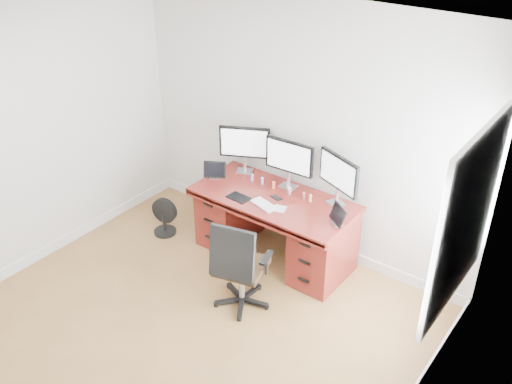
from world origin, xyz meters
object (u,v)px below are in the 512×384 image
Objects in this scene: floor_fan at (164,217)px; keyboard at (264,205)px; office_chair at (240,279)px; monitor_center at (289,158)px; desk at (275,224)px.

floor_fan is 1.51× the size of keyboard.
floor_fan is (-1.47, 0.46, -0.10)m from office_chair.
monitor_center reaches higher than keyboard.
floor_fan is at bearing -162.45° from desk.
monitor_center is (1.26, 0.64, 0.87)m from floor_fan.
monitor_center is (-0.20, 1.10, 0.77)m from office_chair.
floor_fan is 1.40m from keyboard.
monitor_center is 0.56m from keyboard.
desk is 1.34m from floor_fan.
monitor_center reaches higher than floor_fan.
desk is 0.89m from office_chair.
keyboard is at bearing -3.60° from floor_fan.
monitor_center reaches higher than office_chair.
office_chair is at bearing -76.62° from desk.
desk is 0.72m from monitor_center.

